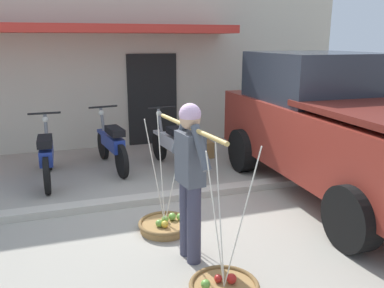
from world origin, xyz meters
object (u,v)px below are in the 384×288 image
at_px(fruit_basket_right_side, 224,288).
at_px(motorcycle_third_in_row, 172,145).
at_px(parked_truck, 338,126).
at_px(motorcycle_second_in_row, 112,144).
at_px(fruit_vendor, 190,173).
at_px(motorcycle_nearest_shop, 47,155).
at_px(wooden_crate, 201,149).
at_px(fruit_basket_left_side, 165,224).

height_order(fruit_basket_right_side, motorcycle_third_in_row, fruit_basket_right_side).
bearing_deg(parked_truck, motorcycle_second_in_row, 144.73).
bearing_deg(fruit_vendor, parked_truck, 23.55).
bearing_deg(parked_truck, motorcycle_nearest_shop, 156.54).
height_order(parked_truck, wooden_crate, parked_truck).
bearing_deg(motorcycle_third_in_row, motorcycle_second_in_row, 157.19).
distance_m(fruit_vendor, fruit_basket_left_side, 1.15).
height_order(motorcycle_nearest_shop, wooden_crate, motorcycle_nearest_shop).
bearing_deg(fruit_basket_right_side, wooden_crate, 73.20).
bearing_deg(motorcycle_second_in_row, fruit_basket_right_side, -83.22).
height_order(fruit_vendor, motorcycle_nearest_shop, fruit_vendor).
relative_size(fruit_basket_right_side, parked_truck, 0.31).
bearing_deg(motorcycle_nearest_shop, motorcycle_second_in_row, 18.74).
bearing_deg(motorcycle_third_in_row, parked_truck, -40.27).
xyz_separation_m(fruit_vendor, motorcycle_nearest_shop, (-1.50, 3.03, -0.52)).
xyz_separation_m(motorcycle_nearest_shop, wooden_crate, (2.89, 0.54, -0.29)).
bearing_deg(parked_truck, fruit_basket_right_side, -144.17).
relative_size(fruit_vendor, motorcycle_nearest_shop, 0.93).
bearing_deg(motorcycle_second_in_row, fruit_vendor, -83.43).
distance_m(fruit_basket_right_side, motorcycle_third_in_row, 3.75).
relative_size(fruit_vendor, fruit_basket_left_side, 1.17).
xyz_separation_m(fruit_vendor, fruit_basket_right_side, (0.10, -0.71, -0.90)).
bearing_deg(motorcycle_third_in_row, motorcycle_nearest_shop, 178.50).
distance_m(fruit_basket_left_side, fruit_basket_right_side, 1.44).
distance_m(motorcycle_nearest_shop, motorcycle_third_in_row, 2.13).
xyz_separation_m(fruit_basket_right_side, motorcycle_third_in_row, (0.53, 3.69, 0.38)).
xyz_separation_m(fruit_basket_right_side, wooden_crate, (1.29, 4.28, 0.09)).
bearing_deg(motorcycle_second_in_row, motorcycle_nearest_shop, -161.26).
height_order(fruit_basket_right_side, motorcycle_second_in_row, fruit_basket_right_side).
distance_m(fruit_vendor, motorcycle_nearest_shop, 3.42).
relative_size(fruit_basket_left_side, parked_truck, 0.31).
relative_size(motorcycle_third_in_row, parked_truck, 0.38).
height_order(fruit_vendor, motorcycle_third_in_row, fruit_vendor).
height_order(fruit_basket_left_side, fruit_basket_right_side, same).
distance_m(motorcycle_nearest_shop, parked_truck, 4.65).
bearing_deg(parked_truck, fruit_basket_left_side, -170.38).
xyz_separation_m(fruit_basket_right_side, motorcycle_second_in_row, (-0.49, 4.12, 0.38)).
xyz_separation_m(fruit_basket_left_side, motorcycle_third_in_row, (0.73, 2.26, 0.38)).
xyz_separation_m(fruit_basket_left_side, parked_truck, (2.83, 0.48, 0.96)).
xyz_separation_m(fruit_basket_right_side, motorcycle_nearest_shop, (-1.60, 3.74, 0.38)).
xyz_separation_m(fruit_vendor, motorcycle_second_in_row, (-0.39, 3.41, -0.52)).
relative_size(motorcycle_nearest_shop, parked_truck, 0.38).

